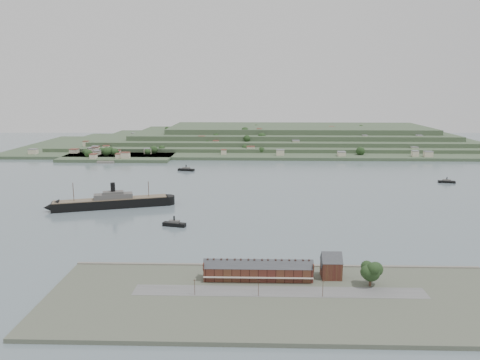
{
  "coord_description": "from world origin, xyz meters",
  "views": [
    {
      "loc": [
        -12.74,
        -391.41,
        98.89
      ],
      "look_at": [
        -24.96,
        30.0,
        13.7
      ],
      "focal_mm": 35.0,
      "sensor_mm": 36.0,
      "label": 1
    }
  ],
  "objects_px": {
    "gabled_building": "(331,266)",
    "fig_tree": "(372,271)",
    "terrace_row": "(258,271)",
    "tugboat": "(174,224)",
    "steamship": "(108,202)"
  },
  "relations": [
    {
      "from": "steamship",
      "to": "fig_tree",
      "type": "distance_m",
      "value": 234.33
    },
    {
      "from": "steamship",
      "to": "tugboat",
      "type": "relative_size",
      "value": 5.86
    },
    {
      "from": "fig_tree",
      "to": "tugboat",
      "type": "bearing_deg",
      "value": 138.0
    },
    {
      "from": "terrace_row",
      "to": "gabled_building",
      "type": "height_order",
      "value": "gabled_building"
    },
    {
      "from": "gabled_building",
      "to": "fig_tree",
      "type": "bearing_deg",
      "value": -30.16
    },
    {
      "from": "terrace_row",
      "to": "fig_tree",
      "type": "distance_m",
      "value": 55.89
    },
    {
      "from": "tugboat",
      "to": "fig_tree",
      "type": "bearing_deg",
      "value": -42.0
    },
    {
      "from": "steamship",
      "to": "fig_tree",
      "type": "bearing_deg",
      "value": -40.69
    },
    {
      "from": "gabled_building",
      "to": "terrace_row",
      "type": "bearing_deg",
      "value": -173.88
    },
    {
      "from": "terrace_row",
      "to": "steamship",
      "type": "bearing_deg",
      "value": 129.87
    },
    {
      "from": "terrace_row",
      "to": "tugboat",
      "type": "xyz_separation_m",
      "value": [
        -59.18,
        96.81,
        -4.99
      ]
    },
    {
      "from": "steamship",
      "to": "tugboat",
      "type": "bearing_deg",
      "value": -38.16
    },
    {
      "from": "terrace_row",
      "to": "steamship",
      "type": "distance_m",
      "value": 190.67
    },
    {
      "from": "gabled_building",
      "to": "tugboat",
      "type": "height_order",
      "value": "gabled_building"
    },
    {
      "from": "terrace_row",
      "to": "tugboat",
      "type": "relative_size",
      "value": 3.19
    }
  ]
}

